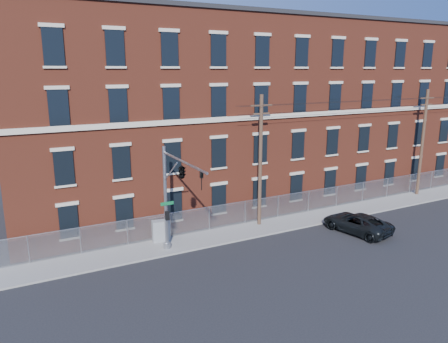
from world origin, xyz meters
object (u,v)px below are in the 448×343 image
pickup_truck (357,223)px  utility_cabinet (161,231)px  traffic_signal_mast (178,181)px  utility_pole_near (260,159)px

pickup_truck → utility_cabinet: 14.50m
traffic_signal_mast → utility_pole_near: (8.00, 3.42, -0.05)m
traffic_signal_mast → pickup_truck: bearing=-4.7°
utility_pole_near → utility_cabinet: utility_pole_near is taller
utility_pole_near → pickup_truck: utility_pole_near is taller
traffic_signal_mast → utility_pole_near: size_ratio=0.70×
traffic_signal_mast → utility_cabinet: size_ratio=4.65×
utility_pole_near → utility_cabinet: (-7.92, 0.30, -4.47)m
utility_cabinet → pickup_truck: bearing=-12.5°
traffic_signal_mast → pickup_truck: traffic_signal_mast is taller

